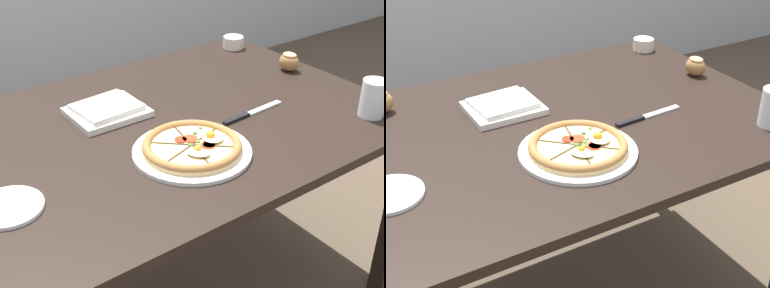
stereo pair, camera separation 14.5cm
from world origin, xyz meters
TOP-DOWN VIEW (x-y plane):
  - dining_table at (0.00, 0.00)m, footprint 1.48×0.98m
  - pizza at (-0.01, -0.20)m, footprint 0.33×0.33m
  - ramekin_bowl at (0.63, 0.38)m, footprint 0.09×0.09m
  - napkin_folded at (-0.08, 0.15)m, footprint 0.23×0.19m
  - bread_piece_far at (0.64, 0.07)m, footprint 0.07×0.09m
  - knife_main at (0.29, -0.12)m, footprint 0.25×0.03m
  - side_saucer at (-0.51, -0.15)m, footprint 0.17×0.17m

SIDE VIEW (x-z plane):
  - dining_table at x=0.00m, z-range 0.28..1.02m
  - knife_main at x=0.29m, z-range 0.73..0.74m
  - side_saucer at x=-0.51m, z-range 0.73..0.74m
  - napkin_folded at x=-0.08m, z-range 0.73..0.77m
  - pizza at x=-0.01m, z-range 0.73..0.78m
  - ramekin_bowl at x=0.63m, z-range 0.74..0.79m
  - bread_piece_far at x=0.64m, z-range 0.74..0.81m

